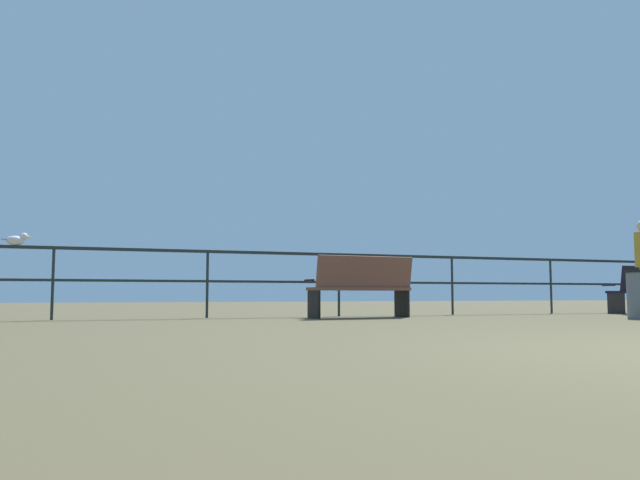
# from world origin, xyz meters

# --- Properties ---
(pier_railing) EXTENTS (18.93, 0.05, 1.12)m
(pier_railing) POSITION_xyz_m (-0.00, 8.04, 0.83)
(pier_railing) COLOR #1F2825
(pier_railing) RESTS_ON ground_plane
(bench_near_left) EXTENTS (1.75, 0.74, 1.02)m
(bench_near_left) POSITION_xyz_m (0.04, 7.14, 0.56)
(bench_near_left) COLOR brown
(bench_near_left) RESTS_ON ground_plane
(seagull_on_rail) EXTENTS (0.41, 0.22, 0.19)m
(seagull_on_rail) POSITION_xyz_m (-5.24, 8.05, 1.21)
(seagull_on_rail) COLOR silver
(seagull_on_rail) RESTS_ON pier_railing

